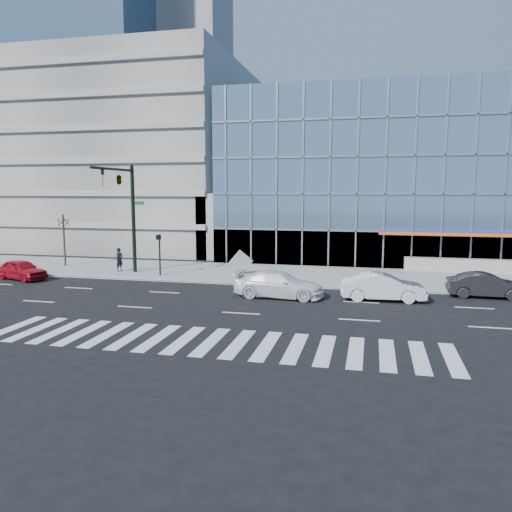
{
  "coord_description": "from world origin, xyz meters",
  "views": [
    {
      "loc": [
        6.48,
        -28.36,
        6.38
      ],
      "look_at": [
        -0.84,
        3.0,
        2.06
      ],
      "focal_mm": 35.0,
      "sensor_mm": 36.0,
      "label": 1
    }
  ],
  "objects_px": {
    "street_tree_near": "(63,221)",
    "dark_sedan": "(486,285)",
    "white_sedan": "(383,287)",
    "red_sedan": "(22,270)",
    "traffic_signal": "(123,192)",
    "pedestrian": "(119,260)",
    "white_suv": "(279,284)",
    "ped_signal_post": "(159,248)",
    "tilted_panel": "(241,262)"
  },
  "relations": [
    {
      "from": "street_tree_near",
      "to": "dark_sedan",
      "type": "bearing_deg",
      "value": -8.21
    },
    {
      "from": "white_sedan",
      "to": "red_sedan",
      "type": "height_order",
      "value": "white_sedan"
    },
    {
      "from": "traffic_signal",
      "to": "pedestrian",
      "type": "xyz_separation_m",
      "value": [
        -1.24,
        1.36,
        -5.11
      ]
    },
    {
      "from": "street_tree_near",
      "to": "white_sedan",
      "type": "xyz_separation_m",
      "value": [
        25.18,
        -6.71,
        -2.99
      ]
    },
    {
      "from": "white_suv",
      "to": "dark_sedan",
      "type": "height_order",
      "value": "white_suv"
    },
    {
      "from": "traffic_signal",
      "to": "pedestrian",
      "type": "distance_m",
      "value": 5.43
    },
    {
      "from": "traffic_signal",
      "to": "street_tree_near",
      "type": "height_order",
      "value": "traffic_signal"
    },
    {
      "from": "ped_signal_post",
      "to": "white_sedan",
      "type": "bearing_deg",
      "value": -14.82
    },
    {
      "from": "red_sedan",
      "to": "pedestrian",
      "type": "xyz_separation_m",
      "value": [
        5.46,
        4.05,
        0.35
      ]
    },
    {
      "from": "red_sedan",
      "to": "pedestrian",
      "type": "height_order",
      "value": "pedestrian"
    },
    {
      "from": "white_suv",
      "to": "white_sedan",
      "type": "height_order",
      "value": "white_sedan"
    },
    {
      "from": "red_sedan",
      "to": "tilted_panel",
      "type": "xyz_separation_m",
      "value": [
        14.81,
        4.9,
        0.35
      ]
    },
    {
      "from": "street_tree_near",
      "to": "traffic_signal",
      "type": "bearing_deg",
      "value": -22.71
    },
    {
      "from": "dark_sedan",
      "to": "white_suv",
      "type": "bearing_deg",
      "value": 103.96
    },
    {
      "from": "ped_signal_post",
      "to": "tilted_panel",
      "type": "xyz_separation_m",
      "value": [
        5.62,
        1.84,
        -1.08
      ]
    },
    {
      "from": "tilted_panel",
      "to": "red_sedan",
      "type": "bearing_deg",
      "value": -175.56
    },
    {
      "from": "white_suv",
      "to": "red_sedan",
      "type": "distance_m",
      "value": 18.95
    },
    {
      "from": "dark_sedan",
      "to": "pedestrian",
      "type": "xyz_separation_m",
      "value": [
        -25.42,
        2.93,
        0.33
      ]
    },
    {
      "from": "traffic_signal",
      "to": "red_sedan",
      "type": "distance_m",
      "value": 9.05
    },
    {
      "from": "traffic_signal",
      "to": "white_sedan",
      "type": "xyz_separation_m",
      "value": [
        18.18,
        -3.78,
        -5.38
      ]
    },
    {
      "from": "street_tree_near",
      "to": "white_suv",
      "type": "xyz_separation_m",
      "value": [
        19.18,
        -7.23,
        -3.01
      ]
    },
    {
      "from": "ped_signal_post",
      "to": "pedestrian",
      "type": "bearing_deg",
      "value": 165.22
    },
    {
      "from": "white_sedan",
      "to": "pedestrian",
      "type": "bearing_deg",
      "value": 70.97
    },
    {
      "from": "street_tree_near",
      "to": "ped_signal_post",
      "type": "bearing_deg",
      "value": -15.06
    },
    {
      "from": "traffic_signal",
      "to": "pedestrian",
      "type": "relative_size",
      "value": 4.41
    },
    {
      "from": "traffic_signal",
      "to": "white_suv",
      "type": "height_order",
      "value": "traffic_signal"
    },
    {
      "from": "red_sedan",
      "to": "tilted_panel",
      "type": "bearing_deg",
      "value": -54.01
    },
    {
      "from": "red_sedan",
      "to": "tilted_panel",
      "type": "height_order",
      "value": "tilted_panel"
    },
    {
      "from": "white_suv",
      "to": "pedestrian",
      "type": "height_order",
      "value": "pedestrian"
    },
    {
      "from": "dark_sedan",
      "to": "pedestrian",
      "type": "height_order",
      "value": "pedestrian"
    },
    {
      "from": "pedestrian",
      "to": "dark_sedan",
      "type": "bearing_deg",
      "value": -80.28
    },
    {
      "from": "white_sedan",
      "to": "dark_sedan",
      "type": "height_order",
      "value": "white_sedan"
    },
    {
      "from": "white_suv",
      "to": "red_sedan",
      "type": "height_order",
      "value": "white_suv"
    },
    {
      "from": "street_tree_near",
      "to": "white_sedan",
      "type": "relative_size",
      "value": 0.88
    },
    {
      "from": "street_tree_near",
      "to": "white_suv",
      "type": "height_order",
      "value": "street_tree_near"
    },
    {
      "from": "traffic_signal",
      "to": "ped_signal_post",
      "type": "height_order",
      "value": "traffic_signal"
    },
    {
      "from": "white_sedan",
      "to": "ped_signal_post",
      "type": "bearing_deg",
      "value": 70.96
    },
    {
      "from": "dark_sedan",
      "to": "red_sedan",
      "type": "bearing_deg",
      "value": 93.22
    },
    {
      "from": "street_tree_near",
      "to": "red_sedan",
      "type": "bearing_deg",
      "value": -86.91
    },
    {
      "from": "dark_sedan",
      "to": "tilted_panel",
      "type": "xyz_separation_m",
      "value": [
        -16.07,
        3.78,
        0.33
      ]
    },
    {
      "from": "ped_signal_post",
      "to": "pedestrian",
      "type": "xyz_separation_m",
      "value": [
        -3.74,
        0.99,
        -1.08
      ]
    },
    {
      "from": "traffic_signal",
      "to": "white_sedan",
      "type": "height_order",
      "value": "traffic_signal"
    },
    {
      "from": "pedestrian",
      "to": "tilted_panel",
      "type": "height_order",
      "value": "tilted_panel"
    },
    {
      "from": "white_sedan",
      "to": "red_sedan",
      "type": "distance_m",
      "value": 24.9
    },
    {
      "from": "white_sedan",
      "to": "pedestrian",
      "type": "height_order",
      "value": "pedestrian"
    },
    {
      "from": "traffic_signal",
      "to": "dark_sedan",
      "type": "bearing_deg",
      "value": -3.71
    },
    {
      "from": "ped_signal_post",
      "to": "red_sedan",
      "type": "bearing_deg",
      "value": -161.56
    },
    {
      "from": "street_tree_near",
      "to": "tilted_panel",
      "type": "height_order",
      "value": "street_tree_near"
    },
    {
      "from": "street_tree_near",
      "to": "dark_sedan",
      "type": "relative_size",
      "value": 0.95
    },
    {
      "from": "white_sedan",
      "to": "traffic_signal",
      "type": "bearing_deg",
      "value": 74.05
    }
  ]
}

